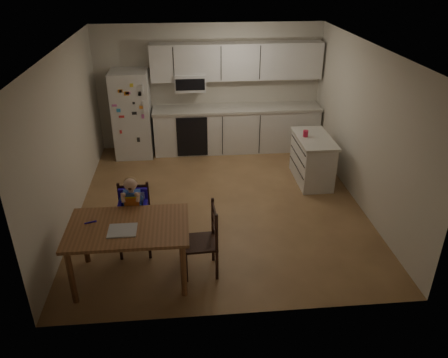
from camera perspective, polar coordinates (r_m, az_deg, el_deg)
name	(u,v)px	position (r m, az deg, el deg)	size (l,w,h in m)	color
room	(217,121)	(7.10, -0.88, 7.55)	(4.52, 5.01, 2.51)	brown
refrigerator	(132,114)	(8.85, -11.91, 8.28)	(0.72, 0.70, 1.70)	silver
kitchen_run	(235,108)	(8.93, 1.47, 9.20)	(3.37, 0.62, 2.15)	silver
kitchen_island	(312,159)	(7.89, 11.46, 2.57)	(0.59, 1.12, 0.83)	silver
red_cup	(306,133)	(7.73, 10.61, 5.87)	(0.09, 0.09, 0.11)	red
dining_table	(129,233)	(5.40, -12.34, -6.91)	(1.44, 0.93, 0.77)	brown
napkin	(122,230)	(5.26, -13.13, -6.55)	(0.33, 0.29, 0.01)	#BABABF
toddler_spoon	(89,222)	(5.50, -17.16, -5.45)	(0.02, 0.02, 0.12)	#2413B4
chair_booster	(133,206)	(5.91, -11.76, -3.51)	(0.42, 0.42, 1.12)	black
chair_side	(207,235)	(5.47, -2.21, -7.37)	(0.44, 0.44, 0.95)	black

